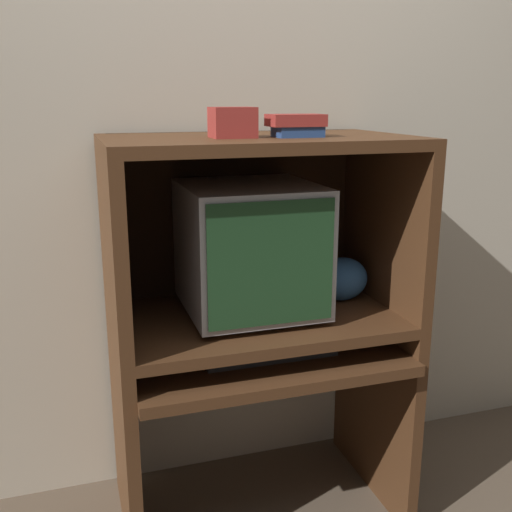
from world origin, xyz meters
TOP-DOWN VIEW (x-y plane):
  - wall_back at (0.00, 0.65)m, footprint 6.00×0.06m
  - desk_base at (0.00, 0.26)m, footprint 0.97×0.63m
  - desk_monitor_shelf at (0.00, 0.30)m, footprint 0.97×0.59m
  - hutch_upper at (0.00, 0.33)m, footprint 0.97×0.59m
  - crt_monitor at (-0.02, 0.31)m, footprint 0.43×0.45m
  - keyboard at (-0.00, 0.18)m, footprint 0.43×0.14m
  - mouse at (0.26, 0.19)m, footprint 0.07×0.05m
  - snack_bag at (0.33, 0.34)m, footprint 0.19×0.14m
  - book_stack at (0.10, 0.21)m, footprint 0.17×0.11m
  - storage_box at (-0.10, 0.24)m, footprint 0.13×0.11m

SIDE VIEW (x-z plane):
  - desk_base at x=0.00m, z-range 0.09..0.74m
  - keyboard at x=0.00m, z-range 0.65..0.67m
  - mouse at x=0.26m, z-range 0.65..0.68m
  - desk_monitor_shelf at x=0.00m, z-range 0.68..0.78m
  - snack_bag at x=0.33m, z-range 0.76..0.91m
  - crt_monitor at x=-0.02m, z-range 0.76..1.20m
  - hutch_upper at x=0.00m, z-range 0.85..1.44m
  - wall_back at x=0.00m, z-range 0.00..2.60m
  - book_stack at x=0.10m, z-range 1.34..1.41m
  - storage_box at x=-0.10m, z-range 1.34..1.43m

